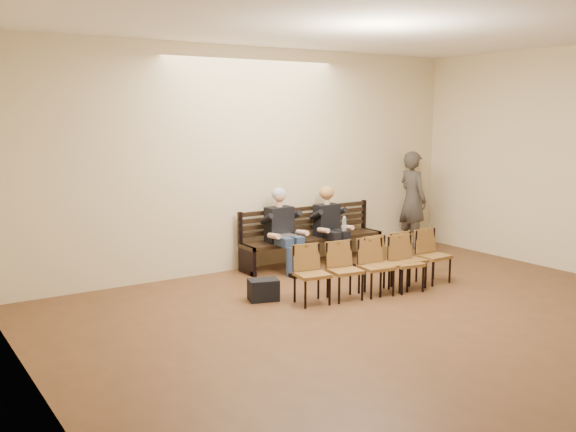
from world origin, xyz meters
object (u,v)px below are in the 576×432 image
bag (263,290)px  chair_row_front (361,269)px  chair_row_back (409,261)px  seated_man (283,231)px  laptop (284,237)px  seated_woman (330,229)px  bench (313,250)px  water_bottle (344,231)px  passerby (413,192)px

bag → chair_row_front: size_ratio=0.21×
bag → chair_row_back: (2.07, -0.60, 0.25)m
seated_man → laptop: (-0.05, -0.12, -0.07)m
bag → chair_row_back: 2.17m
seated_woman → laptop: size_ratio=3.58×
seated_man → bag: size_ratio=3.28×
seated_woman → laptop: 1.00m
bag → bench: bearing=37.3°
water_bottle → chair_row_back: chair_row_back is taller
bag → chair_row_front: chair_row_front is taller
water_bottle → bag: bearing=-155.0°
seated_man → chair_row_back: 2.09m
seated_woman → passerby: 2.13m
seated_woman → water_bottle: bearing=-64.9°
water_bottle → laptop: bearing=174.4°
laptop → chair_row_front: 1.72m
seated_woman → passerby: passerby is taller
water_bottle → passerby: (1.96, 0.45, 0.46)m
bench → seated_man: 0.80m
seated_man → bag: bearing=-131.8°
bench → bag: 2.25m
seated_woman → chair_row_back: 1.85m
bag → laptop: bearing=46.4°
laptop → seated_woman: bearing=-7.1°
seated_man → chair_row_back: bearing=-62.4°
bench → water_bottle: (0.37, -0.35, 0.35)m
laptop → chair_row_front: size_ratio=0.17×
bench → seated_man: bearing=-170.0°
bench → passerby: bearing=2.5°
passerby → chair_row_back: 2.97m
water_bottle → seated_man: bearing=167.5°
seated_woman → laptop: (-0.99, -0.12, -0.02)m
chair_row_front → chair_row_back: (0.88, -0.01, 0.01)m
bench → seated_woman: size_ratio=2.23×
seated_woman → laptop: bearing=-172.8°
laptop → chair_row_front: chair_row_front is taller
seated_woman → seated_man: bearing=180.0°
bench → laptop: 0.84m
seated_man → seated_woman: 0.94m
bench → bag: (-1.79, -1.36, -0.08)m
seated_woman → bag: 2.44m
seated_man → passerby: (3.01, 0.22, 0.39)m
seated_man → water_bottle: bearing=-12.5°
bench → seated_woman: (0.26, -0.12, 0.36)m
water_bottle → chair_row_back: (-0.09, -1.61, -0.18)m
laptop → bag: bearing=-147.8°
bench → passerby: (2.33, 0.10, 0.80)m
seated_man → chair_row_front: bearing=-87.6°
water_bottle → bag: size_ratio=0.62×
bag → chair_row_back: chair_row_back is taller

